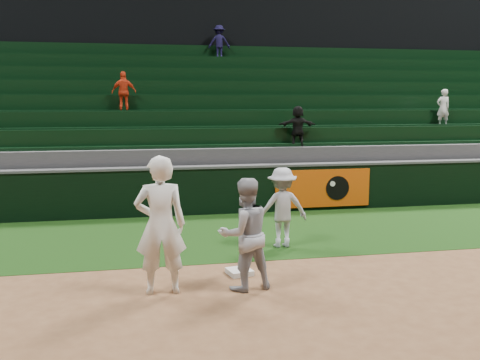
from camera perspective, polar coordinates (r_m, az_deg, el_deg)
name	(u,v)px	position (r m, az deg, el deg)	size (l,w,h in m)	color
ground	(253,279)	(8.95, 1.35, -10.47)	(70.00, 70.00, 0.00)	brown
foul_grass	(223,234)	(11.78, -1.78, -5.78)	(36.00, 4.20, 0.01)	black
upper_deck	(173,33)	(25.97, -7.16, 15.30)	(40.00, 12.00, 12.00)	black
first_base	(239,272)	(9.16, -0.05, -9.75)	(0.38, 0.38, 0.09)	silver
first_baseman	(160,225)	(8.12, -8.48, -4.80)	(0.77, 0.51, 2.11)	white
baserunner	(245,234)	(8.26, 0.51, -5.78)	(0.85, 0.66, 1.75)	#9EA0A8
base_coach	(282,207)	(10.64, 4.50, -2.94)	(1.03, 0.59, 1.59)	#A7ABB5
field_wall	(211,189)	(13.78, -3.16, -1.01)	(36.00, 0.45, 1.25)	black
stadium_seating	(193,138)	(17.38, -4.98, 4.50)	(36.00, 5.95, 5.53)	#363638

